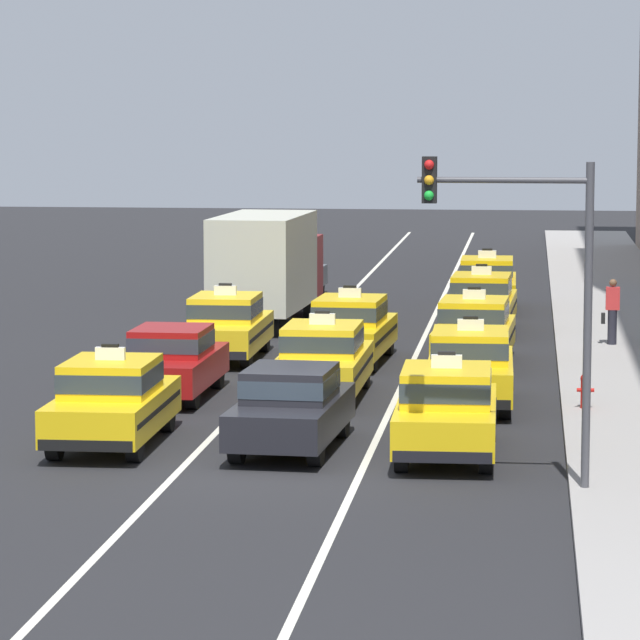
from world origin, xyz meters
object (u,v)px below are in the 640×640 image
(taxi_right_third, at_px, (474,330))
(pedestrian_mid_block, at_px, (612,312))
(taxi_left_nearest, at_px, (112,400))
(taxi_right_fifth, at_px, (487,283))
(taxi_right_nearest, at_px, (446,409))
(taxi_center_second, at_px, (323,359))
(box_truck_left_fourth, at_px, (268,264))
(traffic_light_pole, at_px, (529,265))
(taxi_left_third, at_px, (226,325))
(sedan_center_nearest, at_px, (291,406))
(taxi_right_second, at_px, (470,366))
(sedan_left_second, at_px, (172,360))
(sedan_left_fifth, at_px, (292,273))
(fire_hydrant, at_px, (586,389))
(taxi_center_third, at_px, (350,328))
(taxi_right_fourth, at_px, (481,302))

(taxi_right_third, height_order, pedestrian_mid_block, taxi_right_third)
(taxi_left_nearest, distance_m, taxi_right_fifth, 24.30)
(taxi_right_nearest, bearing_deg, taxi_center_second, 115.83)
(box_truck_left_fourth, xyz_separation_m, taxi_right_nearest, (6.15, -19.37, -0.90))
(taxi_right_nearest, xyz_separation_m, traffic_light_pole, (1.47, -3.10, 2.94))
(box_truck_left_fourth, xyz_separation_m, taxi_right_fifth, (6.29, 4.36, -0.90))
(taxi_left_third, xyz_separation_m, sedan_center_nearest, (3.22, -11.68, -0.03))
(taxi_right_second, distance_m, traffic_light_pole, 9.20)
(sedan_left_second, relative_size, sedan_center_nearest, 0.98)
(taxi_left_nearest, bearing_deg, taxi_right_third, 60.56)
(taxi_left_third, bearing_deg, sedan_left_fifth, 91.05)
(sedan_center_nearest, height_order, taxi_right_nearest, taxi_right_nearest)
(taxi_left_third, xyz_separation_m, sedan_left_fifth, (-0.27, 14.44, -0.03))
(taxi_left_third, relative_size, taxi_right_nearest, 1.00)
(pedestrian_mid_block, relative_size, traffic_light_pole, 0.31)
(sedan_center_nearest, xyz_separation_m, fire_hydrant, (5.57, 4.51, -0.30))
(sedan_left_fifth, bearing_deg, taxi_right_second, -72.32)
(fire_hydrant, bearing_deg, taxi_center_third, 128.75)
(box_truck_left_fourth, height_order, taxi_center_second, box_truck_left_fourth)
(taxi_center_second, distance_m, taxi_right_fifth, 17.81)
(taxi_right_nearest, bearing_deg, traffic_light_pole, -64.61)
(sedan_left_second, bearing_deg, taxi_center_second, 5.15)
(taxi_center_second, xyz_separation_m, taxi_right_fourth, (3.13, 11.98, 0.00))
(taxi_right_nearest, relative_size, traffic_light_pole, 0.82)
(taxi_left_nearest, height_order, taxi_right_fourth, same)
(taxi_left_nearest, xyz_separation_m, taxi_left_third, (0.19, 11.63, 0.00))
(taxi_right_fifth, bearing_deg, sedan_left_second, -109.87)
(taxi_center_third, distance_m, taxi_right_fourth, 7.12)
(taxi_center_third, height_order, taxi_right_third, same)
(taxi_right_fourth, bearing_deg, fire_hydrant, -79.29)
(taxi_center_third, height_order, pedestrian_mid_block, taxi_center_third)
(taxi_left_nearest, height_order, traffic_light_pole, traffic_light_pole)
(sedan_left_fifth, height_order, taxi_right_third, taxi_right_third)
(taxi_center_second, height_order, taxi_right_third, same)
(taxi_right_fifth, bearing_deg, taxi_center_second, -100.16)
(taxi_left_nearest, bearing_deg, sedan_center_nearest, -0.92)
(sedan_left_second, bearing_deg, taxi_left_nearest, -90.22)
(taxi_right_nearest, relative_size, pedestrian_mid_block, 2.66)
(sedan_left_fifth, height_order, taxi_center_second, taxi_center_second)
(taxi_center_third, relative_size, taxi_right_fourth, 1.00)
(sedan_left_second, height_order, fire_hydrant, sedan_left_second)
(taxi_right_fourth, relative_size, pedestrian_mid_block, 2.67)
(sedan_left_second, xyz_separation_m, box_truck_left_fourth, (0.15, 13.47, 0.93))
(taxi_right_nearest, xyz_separation_m, taxi_right_fifth, (0.14, 23.72, 0.00))
(sedan_left_second, relative_size, box_truck_left_fourth, 0.61)
(taxi_right_nearest, bearing_deg, taxi_left_nearest, 177.29)
(sedan_left_second, height_order, taxi_right_third, taxi_right_third)
(pedestrian_mid_block, bearing_deg, fire_hydrant, -95.46)
(taxi_right_third, relative_size, traffic_light_pole, 0.83)
(taxi_right_fifth, bearing_deg, taxi_left_nearest, -105.42)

